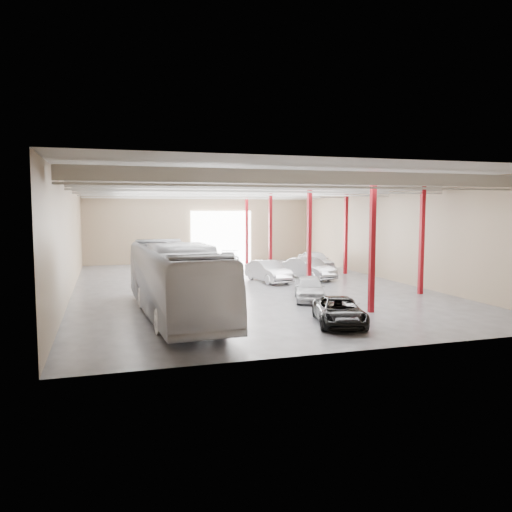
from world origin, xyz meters
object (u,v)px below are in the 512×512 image
car_row_a (310,288)px  car_right_near (309,269)px  coach_bus (176,280)px  car_row_b (268,271)px  black_sedan (339,311)px  car_row_c (228,259)px  car_right_far (316,260)px

car_row_a → car_right_near: car_right_near is taller
coach_bus → car_row_b: coach_bus is taller
black_sedan → car_row_c: bearing=104.8°
black_sedan → car_right_far: 20.54m
coach_bus → car_row_c: coach_bus is taller
car_row_b → car_row_c: (-0.44, 10.50, -0.10)m
car_row_c → car_right_near: size_ratio=0.97×
car_right_far → car_row_c: bearing=144.0°
coach_bus → car_right_near: size_ratio=2.68×
car_row_c → car_right_near: 10.69m
car_row_b → car_row_c: car_row_b is taller
car_right_near → car_row_a: bearing=-127.4°
coach_bus → black_sedan: coach_bus is taller
car_row_b → car_row_a: bearing=-99.9°
car_row_c → car_right_near: bearing=-50.6°
coach_bus → car_right_far: coach_bus is taller
car_row_a → car_row_c: 18.01m
coach_bus → car_right_far: 20.71m
car_row_a → car_row_b: bearing=109.1°
coach_bus → car_row_b: bearing=47.3°
black_sedan → car_right_near: 14.70m
black_sedan → car_row_c: 24.02m
car_row_a → car_right_near: (3.35, 8.00, 0.09)m
car_row_c → car_right_near: car_right_near is taller
car_row_c → car_right_far: (6.59, -4.80, 0.14)m
car_right_near → coach_bus: bearing=-153.0°
black_sedan → car_row_a: car_row_a is taller
coach_bus → car_row_b: (7.89, 9.50, -1.02)m
black_sedan → coach_bus: bearing=165.8°
coach_bus → car_right_near: (11.24, 10.00, -1.00)m
black_sedan → car_right_far: car_right_far is taller
car_row_a → car_right_far: (6.15, 13.20, 0.11)m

